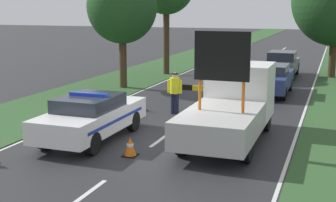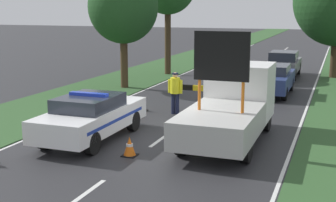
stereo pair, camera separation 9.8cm
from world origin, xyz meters
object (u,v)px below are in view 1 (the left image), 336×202
object	(u,v)px
police_officer	(175,89)
traffic_cone_near_truck	(130,147)
traffic_cone_centre_front	(127,107)
traffic_cone_behind_barrier	(141,104)
queued_car_suv_grey	(282,64)
roadside_tree_mid_left	(336,0)
police_car	(91,116)
pedestrian_civilian	(214,91)
work_truck	(232,104)
queued_car_hatch_blue	(270,79)
road_barrier	(203,90)
roadside_tree_near_left	(122,7)

from	to	relation	value
police_officer	traffic_cone_near_truck	distance (m)	5.59
traffic_cone_centre_front	traffic_cone_near_truck	xyz separation A→B (m)	(2.27, -4.65, -0.05)
traffic_cone_centre_front	traffic_cone_behind_barrier	world-z (taller)	traffic_cone_centre_front
queued_car_suv_grey	roadside_tree_mid_left	bearing A→B (deg)	-166.31
traffic_cone_centre_front	traffic_cone_near_truck	bearing A→B (deg)	-64.04
police_car	traffic_cone_near_truck	xyz separation A→B (m)	(1.87, -1.14, -0.49)
police_officer	pedestrian_civilian	bearing A→B (deg)	-169.95
work_truck	queued_car_suv_grey	world-z (taller)	work_truck
work_truck	queued_car_hatch_blue	bearing A→B (deg)	-90.09
traffic_cone_centre_front	traffic_cone_near_truck	distance (m)	5.18
queued_car_suv_grey	queued_car_hatch_blue	bearing A→B (deg)	91.32
traffic_cone_centre_front	queued_car_hatch_blue	size ratio (longest dim) A/B	0.15
police_officer	queued_car_suv_grey	bearing A→B (deg)	-92.51
police_car	police_officer	bearing A→B (deg)	69.76
police_car	police_officer	distance (m)	4.57
traffic_cone_centre_front	queued_car_hatch_blue	bearing A→B (deg)	54.29
road_barrier	queued_car_hatch_blue	size ratio (longest dim) A/B	0.62
work_truck	traffic_cone_behind_barrier	size ratio (longest dim) A/B	10.07
traffic_cone_centre_front	work_truck	bearing A→B (deg)	-21.38
traffic_cone_centre_front	roadside_tree_near_left	xyz separation A→B (m)	(-2.86, 5.75, 3.86)
work_truck	roadside_tree_near_left	bearing A→B (deg)	-44.77
queued_car_hatch_blue	queued_car_suv_grey	size ratio (longest dim) A/B	0.94
work_truck	traffic_cone_centre_front	distance (m)	4.98
police_car	roadside_tree_mid_left	world-z (taller)	roadside_tree_mid_left
police_car	traffic_cone_centre_front	world-z (taller)	police_car
police_car	work_truck	distance (m)	4.53
work_truck	road_barrier	world-z (taller)	work_truck
road_barrier	traffic_cone_near_truck	xyz separation A→B (m)	(-0.43, -6.17, -0.63)
police_officer	roadside_tree_near_left	world-z (taller)	roadside_tree_near_left
police_car	pedestrian_civilian	xyz separation A→B (m)	(2.89, 4.35, 0.27)
road_barrier	traffic_cone_behind_barrier	size ratio (longest dim) A/B	4.79
traffic_cone_centre_front	queued_car_hatch_blue	xyz separation A→B (m)	(4.68, 6.51, 0.44)
traffic_cone_near_truck	queued_car_hatch_blue	size ratio (longest dim) A/B	0.13
pedestrian_civilian	traffic_cone_centre_front	xyz separation A→B (m)	(-3.29, -0.83, -0.71)
traffic_cone_behind_barrier	queued_car_suv_grey	world-z (taller)	queued_car_suv_grey
traffic_cone_behind_barrier	queued_car_hatch_blue	world-z (taller)	queued_car_hatch_blue
traffic_cone_centre_front	traffic_cone_near_truck	size ratio (longest dim) A/B	1.19
queued_car_hatch_blue	queued_car_suv_grey	xyz separation A→B (m)	(-0.14, 6.11, 0.05)
road_barrier	pedestrian_civilian	xyz separation A→B (m)	(0.60, -0.68, 0.13)
police_car	road_barrier	distance (m)	5.52
work_truck	police_officer	bearing A→B (deg)	-42.09
road_barrier	traffic_cone_behind_barrier	distance (m)	2.60
traffic_cone_behind_barrier	roadside_tree_near_left	size ratio (longest dim) A/B	0.09
road_barrier	queued_car_suv_grey	size ratio (longest dim) A/B	0.58
traffic_cone_centre_front	police_officer	bearing A→B (deg)	26.86
police_officer	traffic_cone_near_truck	xyz separation A→B (m)	(0.56, -5.52, -0.72)
pedestrian_civilian	police_officer	bearing A→B (deg)	179.62
queued_car_suv_grey	pedestrian_civilian	bearing A→B (deg)	83.94
traffic_cone_centre_front	roadside_tree_near_left	bearing A→B (deg)	116.41
traffic_cone_behind_barrier	queued_car_hatch_blue	distance (m)	7.17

